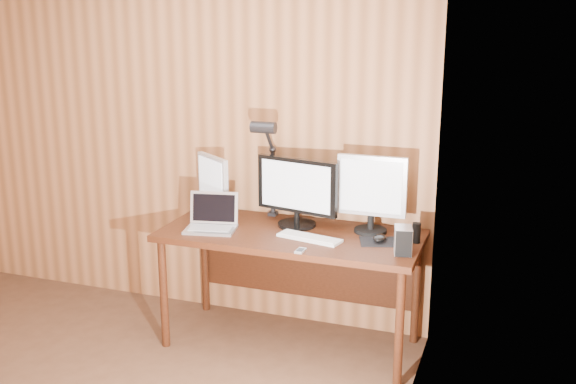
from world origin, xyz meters
The scene contains 12 objects.
desk centered at (0.93, 1.70, 0.63)m, with size 1.60×0.70×0.75m.
monitor_center centered at (0.92, 1.77, 0.98)m, with size 0.55×0.24×0.43m.
monitor_left centered at (0.33, 1.80, 0.97)m, with size 0.31×0.24×0.40m.
monitor_right centered at (1.39, 1.80, 1.01)m, with size 0.42×0.20×0.48m.
laptop centered at (0.44, 1.54, 0.80)m, with size 0.35×0.29×0.22m.
keyboard centered at (1.08, 1.55, 0.76)m, with size 0.41×0.20×0.02m.
mousepad centered at (1.48, 1.64, 0.75)m, with size 0.23×0.19×0.00m, color black.
mouse centered at (1.48, 1.64, 0.77)m, with size 0.07×0.12×0.04m, color black.
hard_drive centered at (1.64, 1.49, 0.83)m, with size 0.12×0.16×0.15m.
phone centered at (1.09, 1.33, 0.76)m, with size 0.05×0.09×0.01m.
speaker centered at (1.69, 1.70, 0.81)m, with size 0.05×0.05×0.12m, color black.
desk_lamp centered at (0.70, 1.85, 1.18)m, with size 0.16×0.23×0.69m.
Camera 1 is at (2.22, -2.08, 2.05)m, focal length 42.00 mm.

